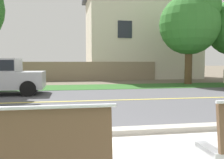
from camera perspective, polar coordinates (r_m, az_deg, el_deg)
The scene contains 8 objects.
ground_plane at distance 10.39m, azimuth -4.44°, elevation -3.64°, with size 140.00×140.00×0.00m, color #665B4C.
curb_edge at distance 4.89m, azimuth 1.86°, elevation -11.85°, with size 44.00×0.30×0.11m, color #ADA89E.
street_asphalt at distance 8.92m, azimuth -3.54°, elevation -4.90°, with size 52.00×8.00×0.01m, color #515156.
road_centre_line at distance 8.92m, azimuth -3.54°, elevation -4.87°, with size 48.00×0.14×0.01m, color #E0CC4C.
far_verge_grass at distance 13.73m, azimuth -5.75°, elevation -1.73°, with size 48.00×2.80×0.02m, color #2D6026.
shade_tree_left at distance 16.40m, azimuth 17.89°, elevation 12.89°, with size 3.70×3.70×6.10m.
garden_wall at distance 18.53m, azimuth -9.69°, elevation 1.89°, with size 13.00×0.36×1.40m, color gray.
house_across_street at distance 22.72m, azimuth 6.32°, elevation 10.26°, with size 9.92×6.91×7.59m.
Camera 1 is at (-0.95, -2.26, 1.40)m, focal length 39.68 mm.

